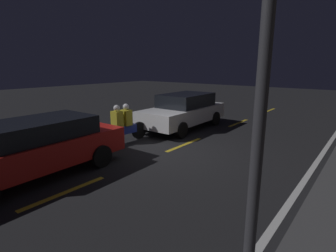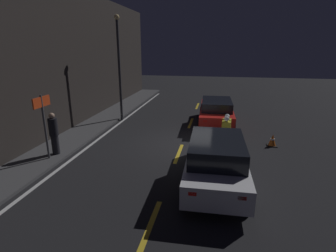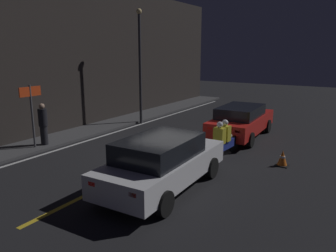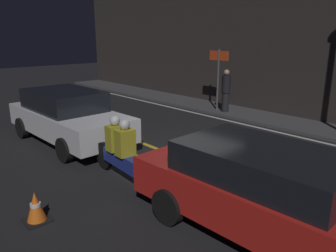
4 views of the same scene
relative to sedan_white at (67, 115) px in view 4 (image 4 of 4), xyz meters
The scene contains 14 objects.
ground_plane 3.49m from the sedan_white, 25.76° to the left, with size 56.00×56.00×0.00m, color black.
raised_curb 7.26m from the sedan_white, 64.88° to the left, with size 28.00×1.75×0.11m.
building_front 8.60m from the sedan_white, 67.93° to the left, with size 28.00×0.30×7.05m.
lane_dash_a 7.13m from the sedan_white, 167.96° to the left, with size 2.00×0.14×0.01m.
lane_dash_b 2.96m from the sedan_white, 148.73° to the left, with size 2.00×0.14×0.01m.
lane_dash_c 2.66m from the sedan_white, 35.62° to the left, with size 2.00×0.14×0.01m.
lane_dash_d 6.77m from the sedan_white, 12.70° to the left, with size 2.00×0.14×0.01m.
lane_solid_kerb 6.27m from the sedan_white, 60.48° to the left, with size 25.20×0.14×0.01m.
sedan_white is the anchor object (origin of this frame).
taxi_red 6.51m from the sedan_white, ahead, with size 4.60×1.96×1.41m.
motorcycle 3.31m from the sedan_white, ahead, with size 2.40×0.41×1.39m.
traffic_cone_near 4.40m from the sedan_white, 32.83° to the right, with size 0.41×0.41×0.53m.
pedestrian 6.22m from the sedan_white, 81.75° to the left, with size 0.34×0.34×1.65m.
shop_sign 6.27m from the sedan_white, 85.74° to the left, with size 0.90×0.08×2.40m.
Camera 4 is at (5.69, -5.48, 3.01)m, focal length 35.00 mm.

